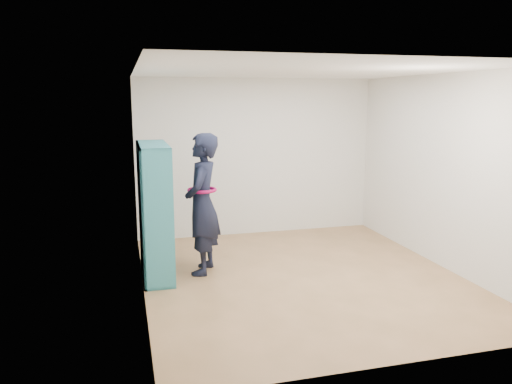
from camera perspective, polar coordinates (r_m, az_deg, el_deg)
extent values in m
plane|color=olive|center=(6.57, 5.29, -9.64)|extent=(4.50, 4.50, 0.00)
plane|color=white|center=(6.17, 5.71, 13.63)|extent=(4.50, 4.50, 0.00)
cube|color=silver|center=(5.86, -13.18, 0.79)|extent=(0.02, 4.50, 2.60)
cube|color=silver|center=(7.18, 20.63, 2.18)|extent=(0.02, 4.50, 2.60)
cube|color=silver|center=(8.37, 0.10, 3.98)|extent=(4.00, 0.02, 2.60)
cube|color=silver|center=(4.25, 16.13, -3.06)|extent=(4.00, 0.02, 2.60)
cube|color=teal|center=(5.98, -11.12, -3.29)|extent=(0.37, 0.03, 1.71)
cube|color=teal|center=(7.20, -11.82, -0.94)|extent=(0.37, 0.03, 1.71)
cube|color=teal|center=(6.82, -11.24, -8.91)|extent=(0.37, 1.28, 0.03)
cube|color=teal|center=(6.46, -11.78, 5.30)|extent=(0.37, 1.28, 0.03)
cube|color=teal|center=(6.58, -13.01, -2.08)|extent=(0.03, 1.28, 1.71)
cube|color=teal|center=(6.39, -11.39, -2.39)|extent=(0.35, 0.03, 1.66)
cube|color=teal|center=(6.79, -11.62, -1.63)|extent=(0.35, 0.03, 1.66)
cube|color=teal|center=(6.69, -11.37, -5.46)|extent=(0.35, 1.23, 0.03)
cube|color=teal|center=(6.59, -11.50, -2.00)|extent=(0.35, 1.23, 0.03)
cube|color=teal|center=(6.51, -11.64, 1.55)|extent=(0.35, 1.23, 0.03)
cube|color=beige|center=(6.41, -10.81, -9.53)|extent=(0.24, 0.15, 0.09)
cube|color=black|center=(6.20, -10.84, -5.20)|extent=(0.19, 0.17, 0.30)
cube|color=maroon|center=(6.10, -10.96, -1.80)|extent=(0.19, 0.17, 0.22)
cube|color=silver|center=(6.09, -11.22, 1.51)|extent=(0.24, 0.15, 0.09)
cube|color=navy|center=(6.72, -10.97, -7.99)|extent=(0.19, 0.17, 0.22)
cube|color=brown|center=(6.60, -11.10, -4.48)|extent=(0.19, 0.17, 0.24)
cube|color=#BFB28C|center=(6.57, -11.33, -1.51)|extent=(0.24, 0.15, 0.09)
cube|color=#26594C|center=(6.43, -11.38, 2.98)|extent=(0.19, 0.17, 0.31)
cube|color=beige|center=(7.10, -11.23, -6.62)|extent=(0.19, 0.17, 0.30)
cube|color=black|center=(7.06, -11.43, -4.11)|extent=(0.24, 0.15, 0.09)
cube|color=maroon|center=(6.90, -11.47, -0.07)|extent=(0.19, 0.17, 0.29)
cube|color=silver|center=(6.84, -11.60, 3.22)|extent=(0.19, 0.17, 0.27)
imported|color=black|center=(6.52, -6.16, -1.38)|extent=(0.65, 0.78, 1.84)
torus|color=#AB0D50|center=(6.48, -6.19, 0.24)|extent=(0.49, 0.49, 0.04)
cube|color=silver|center=(6.61, -7.31, -0.16)|extent=(0.03, 0.10, 0.13)
cube|color=black|center=(6.61, -7.31, -0.16)|extent=(0.03, 0.09, 0.13)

